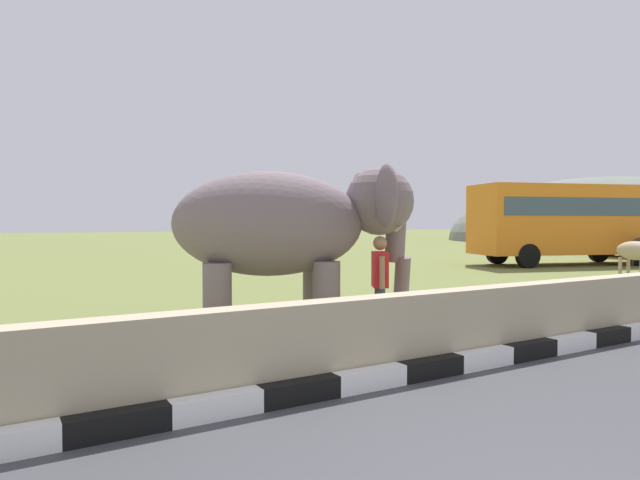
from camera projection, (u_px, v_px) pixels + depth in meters
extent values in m
cube|color=black|center=(118.00, 425.00, 4.79)|extent=(0.90, 0.20, 0.24)
cube|color=white|center=(217.00, 407.00, 5.25)|extent=(0.90, 0.20, 0.24)
cube|color=black|center=(299.00, 392.00, 5.70)|extent=(0.90, 0.20, 0.24)
cube|color=white|center=(370.00, 379.00, 6.16)|extent=(0.90, 0.20, 0.24)
cube|color=black|center=(431.00, 369.00, 6.62)|extent=(0.90, 0.20, 0.24)
cube|color=white|center=(484.00, 359.00, 7.08)|extent=(0.90, 0.20, 0.24)
cube|color=black|center=(530.00, 351.00, 7.54)|extent=(0.90, 0.20, 0.24)
cube|color=white|center=(571.00, 343.00, 8.00)|extent=(0.90, 0.20, 0.24)
cube|color=black|center=(608.00, 337.00, 8.46)|extent=(0.90, 0.20, 0.24)
cube|color=tan|center=(421.00, 332.00, 6.92)|extent=(28.00, 0.36, 1.00)
cylinder|color=slate|center=(315.00, 294.00, 9.59)|extent=(0.44, 0.44, 1.26)
cylinder|color=slate|center=(326.00, 301.00, 8.71)|extent=(0.44, 0.44, 1.26)
cylinder|color=slate|center=(216.00, 297.00, 9.25)|extent=(0.44, 0.44, 1.26)
cylinder|color=slate|center=(217.00, 304.00, 8.37)|extent=(0.44, 0.44, 1.26)
ellipsoid|color=slate|center=(269.00, 224.00, 8.94)|extent=(3.45, 2.52, 1.70)
sphere|color=slate|center=(380.00, 201.00, 9.31)|extent=(1.16, 1.16, 1.16)
ellipsoid|color=#D84C8C|center=(396.00, 192.00, 9.36)|extent=(0.55, 0.72, 0.44)
ellipsoid|color=slate|center=(359.00, 200.00, 10.04)|extent=(0.52, 0.93, 1.00)
ellipsoid|color=slate|center=(386.00, 196.00, 8.51)|extent=(0.52, 0.93, 1.00)
cylinder|color=slate|center=(396.00, 233.00, 9.38)|extent=(0.47, 0.55, 0.99)
cylinder|color=slate|center=(402.00, 280.00, 9.43)|extent=(0.37, 0.45, 0.83)
cone|color=beige|center=(387.00, 227.00, 9.64)|extent=(0.32, 0.58, 0.22)
cone|color=beige|center=(398.00, 228.00, 9.09)|extent=(0.32, 0.58, 0.22)
cylinder|color=navy|center=(379.00, 311.00, 9.14)|extent=(0.15, 0.15, 0.82)
cylinder|color=navy|center=(381.00, 313.00, 8.94)|extent=(0.15, 0.15, 0.82)
cube|color=red|center=(380.00, 269.00, 9.01)|extent=(0.41, 0.47, 0.58)
cylinder|color=#9E7251|center=(378.00, 270.00, 9.27)|extent=(0.15, 0.16, 0.53)
cylinder|color=#9E7251|center=(382.00, 273.00, 8.75)|extent=(0.15, 0.16, 0.53)
sphere|color=#9E7251|center=(380.00, 243.00, 9.00)|extent=(0.23, 0.23, 0.23)
cube|color=orange|center=(566.00, 220.00, 24.31)|extent=(8.77, 4.85, 3.00)
cube|color=#3F5160|center=(566.00, 207.00, 24.29)|extent=(8.14, 4.69, 0.76)
cylinder|color=black|center=(599.00, 251.00, 26.11)|extent=(1.04, 0.58, 1.00)
cylinder|color=black|center=(637.00, 254.00, 23.88)|extent=(1.04, 0.58, 1.00)
cylinder|color=black|center=(497.00, 253.00, 24.84)|extent=(1.04, 0.58, 1.00)
cylinder|color=black|center=(528.00, 256.00, 22.61)|extent=(1.04, 0.58, 1.00)
cylinder|color=black|center=(610.00, 247.00, 31.07)|extent=(1.03, 0.45, 1.00)
cylinder|color=#473323|center=(632.00, 258.00, 23.69)|extent=(0.12, 0.12, 0.65)
cylinder|color=#473323|center=(631.00, 258.00, 24.03)|extent=(0.12, 0.12, 0.65)
ellipsoid|color=#473323|center=(619.00, 243.00, 23.99)|extent=(0.46, 0.47, 0.32)
cylinder|color=tan|center=(628.00, 266.00, 19.57)|extent=(0.12, 0.12, 0.65)
cylinder|color=tan|center=(620.00, 266.00, 19.47)|extent=(0.12, 0.12, 0.65)
ellipsoid|color=tan|center=(635.00, 251.00, 19.07)|extent=(0.95, 1.60, 0.66)
ellipsoid|color=slate|center=(608.00, 240.00, 59.92)|extent=(37.36, 29.89, 13.51)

